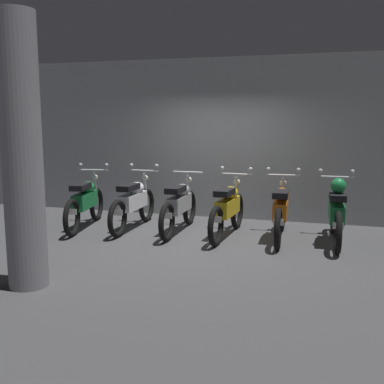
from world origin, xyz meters
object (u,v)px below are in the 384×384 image
Objects in this scene: motorbike_slot_3 at (228,208)px; motorbike_slot_4 at (281,210)px; motorbike_slot_2 at (179,205)px; support_pillar at (22,154)px; motorbike_slot_0 at (85,201)px; motorbike_slot_1 at (134,202)px; motorbike_slot_5 at (336,211)px.

motorbike_slot_4 is (0.88, 0.08, 0.00)m from motorbike_slot_3.
motorbike_slot_2 is at bearing 176.27° from motorbike_slot_3.
support_pillar is at bearing -120.87° from motorbike_slot_3.
motorbike_slot_1 is at bearing 10.88° from motorbike_slot_0.
motorbike_slot_1 reaches higher than motorbike_slot_2.
motorbike_slot_0 is 4.43m from motorbike_slot_5.
motorbike_slot_3 is 1.00× the size of motorbike_slot_5.
support_pillar is at bearing -139.20° from motorbike_slot_5.
support_pillar reaches higher than motorbike_slot_3.
motorbike_slot_2 is 3.39m from support_pillar.
support_pillar reaches higher than motorbike_slot_0.
motorbike_slot_3 is at bearing -3.73° from motorbike_slot_2.
motorbike_slot_2 is 1.77m from motorbike_slot_4.
motorbike_slot_3 is 0.61× the size of support_pillar.
motorbike_slot_5 is (0.88, -0.02, 0.04)m from motorbike_slot_4.
motorbike_slot_0 is 0.99× the size of motorbike_slot_4.
motorbike_slot_2 is at bearing 73.38° from support_pillar.
motorbike_slot_1 is 1.00× the size of motorbike_slot_3.
motorbike_slot_1 and motorbike_slot_4 have the same top height.
motorbike_slot_4 is 1.00× the size of motorbike_slot_5.
motorbike_slot_3 is 3.68m from support_pillar.
motorbike_slot_2 is 2.65m from motorbike_slot_5.
support_pillar is (-2.68, -3.10, 1.10)m from motorbike_slot_4.
support_pillar is at bearing -73.68° from motorbike_slot_0.
motorbike_slot_2 is 0.61× the size of support_pillar.
motorbike_slot_3 is (2.66, 0.10, 0.00)m from motorbike_slot_0.
motorbike_slot_5 is 0.61× the size of support_pillar.
motorbike_slot_0 is at bearing -169.12° from motorbike_slot_1.
motorbike_slot_0 is 0.90m from motorbike_slot_1.
support_pillar is (-0.03, -3.09, 1.10)m from motorbike_slot_1.
motorbike_slot_2 is (0.88, -0.01, -0.00)m from motorbike_slot_1.
motorbike_slot_1 is at bearing -179.83° from motorbike_slot_4.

